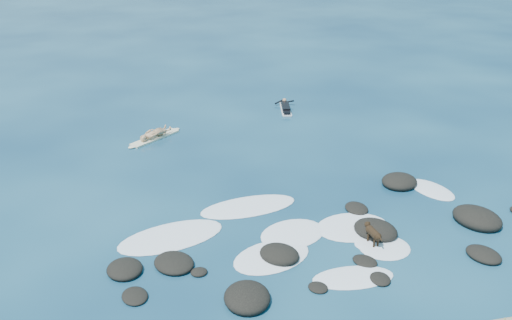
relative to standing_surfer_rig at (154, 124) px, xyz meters
name	(u,v)px	position (x,y,z in m)	size (l,w,h in m)	color
ground	(320,224)	(3.07, -10.03, -0.72)	(160.00, 160.00, 0.00)	#0A2642
reef_rocks	(352,236)	(3.53, -11.31, -0.60)	(14.54, 6.74, 0.62)	black
breaking_foam	(306,232)	(2.39, -10.32, -0.71)	(14.08, 7.38, 0.12)	white
standing_surfer_rig	(154,124)	(0.00, 0.00, 0.00)	(2.95, 1.78, 1.82)	beige
paddling_surfer_rig	(286,108)	(7.45, 1.16, -0.58)	(1.45, 2.35, 0.42)	silver
dog	(373,232)	(3.96, -11.81, -0.27)	(0.31, 1.07, 0.67)	black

